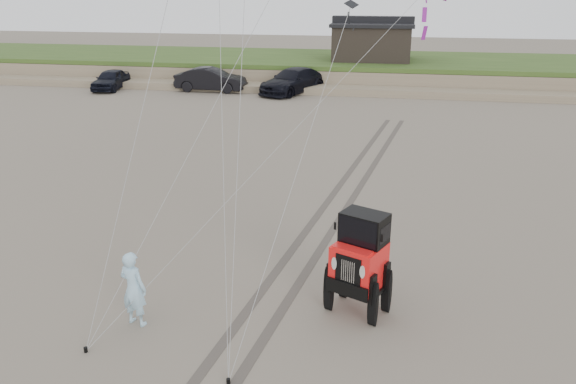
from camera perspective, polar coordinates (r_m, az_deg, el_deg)
name	(u,v)px	position (r m, az deg, el deg)	size (l,w,h in m)	color
ground	(197,347)	(12.75, -9.22, -15.32)	(160.00, 160.00, 0.00)	#6B6054
dune_ridge	(347,69)	(47.79, 5.98, 12.30)	(160.00, 14.25, 1.73)	#7A6B54
cabin	(372,40)	(46.91, 8.55, 15.01)	(6.40, 5.40, 3.35)	black
truck_a	(111,80)	(44.75, -17.56, 10.84)	(1.75, 4.35, 1.48)	black
truck_b	(211,80)	(42.39, -7.84, 11.25)	(1.81, 5.18, 1.71)	black
truck_c	(293,81)	(41.24, 0.51, 11.21)	(2.44, 6.01, 1.74)	black
jeep	(358,274)	(13.41, 7.17, -8.28)	(2.30, 5.33, 1.99)	#FF1918
man	(133,289)	(13.35, -15.42, -9.45)	(0.67, 0.44, 1.83)	#8FD0DD
stake_main	(86,350)	(13.16, -19.87, -14.83)	(0.08, 0.08, 0.12)	black
stake_aux	(228,381)	(11.68, -6.08, -18.58)	(0.08, 0.08, 0.12)	black
tire_tracks	(330,214)	(19.25, 4.33, -2.28)	(5.22, 29.74, 0.01)	#4C443D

